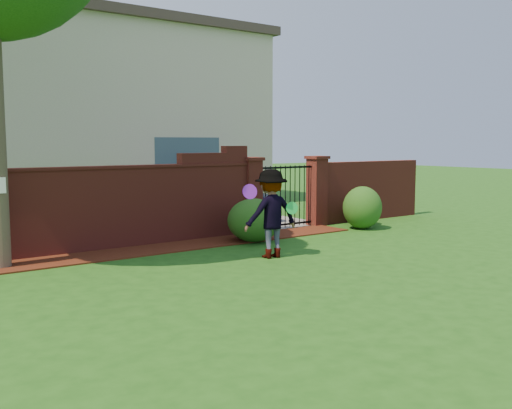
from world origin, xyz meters
TOP-DOWN VIEW (x-y plane):
  - ground at (0.00, 0.00)m, footprint 80.00×80.00m
  - mulch_bed at (-0.95, 3.34)m, footprint 11.10×1.08m
  - brick_wall at (-2.01, 4.00)m, footprint 8.70×0.31m
  - brick_wall_return at (6.60, 4.00)m, footprint 4.00×0.25m
  - pillar_left at (2.40, 4.00)m, footprint 0.50×0.50m
  - pillar_right at (4.60, 4.00)m, footprint 0.50×0.50m
  - iron_gate at (3.50, 4.00)m, footprint 1.78×0.03m
  - driveway at (3.50, 8.00)m, footprint 3.20×8.00m
  - house at (1.00, 12.00)m, footprint 12.40×6.40m
  - car at (3.40, 6.68)m, footprint 1.76×4.23m
  - paper_notice at (-3.60, 3.21)m, footprint 0.20×0.01m
  - shrub_left at (1.68, 2.89)m, footprint 1.21×1.21m
  - shrub_middle at (5.11, 2.81)m, footprint 1.01×1.01m
  - shrub_right at (5.69, 3.38)m, footprint 0.79×0.79m
  - man at (0.88, 1.23)m, footprint 1.20×0.79m
  - frisbee_purple at (0.39, 1.28)m, footprint 0.30×0.16m
  - frisbee_green at (1.19, 0.99)m, footprint 0.25×0.14m

SIDE VIEW (x-z plane):
  - ground at x=0.00m, z-range -0.01..0.00m
  - driveway at x=3.50m, z-range 0.00..0.01m
  - mulch_bed at x=-0.95m, z-range 0.00..0.03m
  - shrub_right at x=5.69m, z-range 0.00..0.70m
  - shrub_left at x=1.68m, z-range 0.00..0.99m
  - shrub_middle at x=5.11m, z-range 0.00..1.11m
  - car at x=3.40m, z-range 0.00..1.43m
  - brick_wall_return at x=6.60m, z-range 0.00..1.70m
  - iron_gate at x=3.50m, z-range 0.05..1.65m
  - man at x=0.88m, z-range 0.00..1.73m
  - brick_wall at x=-2.01m, z-range -0.15..2.01m
  - pillar_left at x=2.40m, z-range 0.02..1.90m
  - pillar_right at x=4.60m, z-range 0.02..1.90m
  - frisbee_green at x=1.19m, z-range 0.86..1.10m
  - frisbee_purple at x=0.39m, z-range 1.18..1.46m
  - paper_notice at x=-3.60m, z-range 1.36..1.64m
  - house at x=1.00m, z-range 0.01..6.31m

